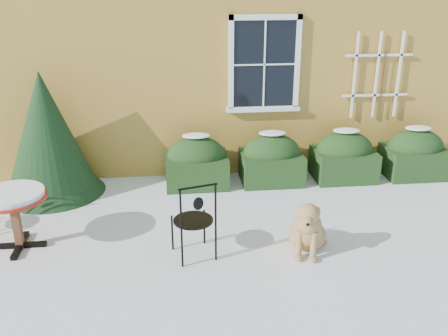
{
  "coord_description": "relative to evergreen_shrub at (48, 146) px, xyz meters",
  "views": [
    {
      "loc": [
        -0.7,
        -5.4,
        3.46
      ],
      "look_at": [
        0.0,
        1.0,
        0.9
      ],
      "focal_mm": 40.0,
      "sensor_mm": 36.0,
      "label": 1
    }
  ],
  "objects": [
    {
      "name": "ground",
      "position": [
        2.7,
        -2.48,
        -0.82
      ],
      "size": [
        80.0,
        80.0,
        0.0
      ],
      "primitive_type": "plane",
      "color": "white",
      "rests_on": "ground"
    },
    {
      "name": "hedge_row",
      "position": [
        4.35,
        0.07,
        -0.42
      ],
      "size": [
        4.95,
        0.8,
        0.91
      ],
      "color": "black",
      "rests_on": "ground"
    },
    {
      "name": "evergreen_shrub",
      "position": [
        0.0,
        0.0,
        0.0
      ],
      "size": [
        1.68,
        1.68,
        2.04
      ],
      "rotation": [
        0.0,
        0.0,
        -0.13
      ],
      "color": "black",
      "rests_on": "ground"
    },
    {
      "name": "bistro_table",
      "position": [
        -0.08,
        -1.79,
        -0.14
      ],
      "size": [
        0.88,
        0.88,
        0.81
      ],
      "rotation": [
        0.0,
        0.0,
        0.31
      ],
      "color": "black",
      "rests_on": "ground"
    },
    {
      "name": "patio_chair_near",
      "position": [
        2.23,
        -2.27,
        -0.28
      ],
      "size": [
        0.58,
        0.58,
        1.07
      ],
      "rotation": [
        0.0,
        0.0,
        3.4
      ],
      "color": "black",
      "rests_on": "ground"
    },
    {
      "name": "dog",
      "position": [
        3.7,
        -2.31,
        -0.5
      ],
      "size": [
        0.64,
        0.85,
        0.79
      ],
      "rotation": [
        0.0,
        0.0,
        -0.29
      ],
      "color": "tan",
      "rests_on": "ground"
    }
  ]
}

